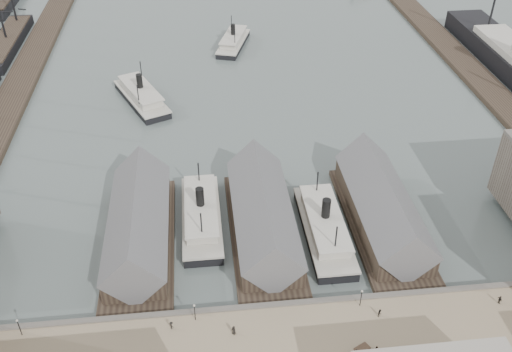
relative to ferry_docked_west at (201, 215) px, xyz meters
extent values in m
plane|color=#4D5957|center=(13.00, -21.97, -2.33)|extent=(900.00, 900.00, 0.00)
cube|color=#59544C|center=(13.00, -27.17, -1.18)|extent=(180.00, 1.20, 2.30)
cube|color=#2D231C|center=(-55.00, 78.03, -1.53)|extent=(10.00, 220.00, 1.60)
cube|color=#2D231C|center=(91.00, 68.03, -1.53)|extent=(10.00, 180.00, 1.60)
cube|color=#2D231C|center=(-13.00, -5.97, -1.73)|extent=(14.00, 42.00, 1.20)
cube|color=#2D231C|center=(-13.00, -4.97, 1.37)|extent=(12.00, 36.00, 5.00)
cube|color=#59595B|center=(-13.00, -4.97, 3.97)|extent=(12.60, 37.00, 12.60)
cube|color=#2D231C|center=(13.00, -5.97, -1.73)|extent=(14.00, 42.00, 1.20)
cube|color=#2D231C|center=(13.00, -4.97, 1.37)|extent=(12.00, 36.00, 5.00)
cube|color=#59595B|center=(13.00, -4.97, 3.97)|extent=(12.60, 37.00, 12.60)
cube|color=#2D231C|center=(39.00, -5.97, -1.73)|extent=(14.00, 42.00, 1.20)
cube|color=#2D231C|center=(39.00, -4.97, 1.37)|extent=(12.00, 36.00, 5.00)
cube|color=#59595B|center=(39.00, -4.97, 3.97)|extent=(12.60, 37.00, 12.60)
cylinder|color=black|center=(-32.00, -28.97, 1.47)|extent=(0.16, 0.16, 3.60)
sphere|color=beige|center=(-32.00, -28.97, 3.37)|extent=(0.44, 0.44, 0.44)
cylinder|color=black|center=(-2.00, -28.97, 1.47)|extent=(0.16, 0.16, 3.60)
sphere|color=beige|center=(-2.00, -28.97, 3.37)|extent=(0.44, 0.44, 0.44)
cylinder|color=black|center=(28.00, -28.97, 1.47)|extent=(0.16, 0.16, 3.60)
sphere|color=beige|center=(28.00, -28.97, 3.37)|extent=(0.44, 0.44, 0.44)
cube|color=black|center=(0.00, 0.00, -1.44)|extent=(7.97, 27.88, 1.79)
cube|color=beige|center=(0.00, 0.00, -0.14)|extent=(8.37, 27.88, 0.50)
cube|color=beige|center=(0.00, 0.00, 1.25)|extent=(6.47, 19.92, 2.19)
cube|color=beige|center=(0.00, 0.00, 2.65)|extent=(6.97, 21.91, 0.40)
cylinder|color=black|center=(0.00, 0.00, 4.84)|extent=(1.79, 1.79, 4.48)
cylinder|color=black|center=(0.00, 8.96, 4.64)|extent=(0.30, 0.30, 5.98)
cylinder|color=black|center=(0.00, -8.96, 4.64)|extent=(0.30, 0.30, 5.98)
cube|color=black|center=(26.00, -7.10, -1.41)|extent=(8.18, 28.64, 1.84)
cube|color=beige|center=(26.00, -7.10, -0.08)|extent=(8.59, 28.64, 0.51)
cube|color=beige|center=(26.00, -7.10, 1.35)|extent=(6.65, 20.46, 2.25)
cube|color=beige|center=(26.00, -7.10, 2.78)|extent=(7.16, 22.50, 0.41)
cylinder|color=black|center=(26.00, -7.10, 5.03)|extent=(1.84, 1.84, 4.60)
cylinder|color=black|center=(26.00, 2.11, 4.83)|extent=(0.31, 0.31, 6.14)
cylinder|color=black|center=(26.00, -16.30, 4.83)|extent=(0.31, 0.31, 6.14)
cube|color=black|center=(-15.95, 58.06, -1.45)|extent=(18.11, 28.25, 1.76)
cube|color=beige|center=(-15.95, 58.06, -0.18)|extent=(18.47, 28.41, 0.49)
cube|color=beige|center=(-15.95, 58.06, 1.19)|extent=(13.64, 20.49, 2.15)
cube|color=beige|center=(-15.95, 58.06, 2.56)|extent=(14.87, 22.48, 0.39)
cylinder|color=black|center=(-15.95, 58.06, 4.71)|extent=(1.76, 1.76, 4.40)
cylinder|color=black|center=(-15.95, 66.87, 4.52)|extent=(0.29, 0.29, 5.87)
cylinder|color=black|center=(-15.95, 49.25, 4.52)|extent=(0.29, 0.29, 5.87)
cube|color=black|center=(14.76, 97.56, -1.54)|extent=(14.06, 25.52, 1.58)
cube|color=beige|center=(14.76, 97.56, -0.41)|extent=(14.40, 25.63, 0.44)
cube|color=beige|center=(14.76, 97.56, 0.82)|extent=(10.70, 18.44, 1.93)
cube|color=beige|center=(14.76, 97.56, 2.05)|extent=(11.65, 20.24, 0.35)
cylinder|color=black|center=(14.76, 97.56, 3.98)|extent=(1.58, 1.58, 3.95)
cylinder|color=black|center=(14.76, 105.45, 3.80)|extent=(0.26, 0.26, 5.26)
cylinder|color=black|center=(14.76, 89.67, 3.80)|extent=(0.26, 0.26, 5.26)
cube|color=black|center=(-66.07, 105.77, -0.66)|extent=(8.35, 48.24, 3.34)
cube|color=#2D231C|center=(-66.07, 105.77, 1.28)|extent=(7.88, 43.41, 0.56)
cube|color=#3F2D21|center=(25.60, -39.08, 0.57)|extent=(3.00, 2.51, 0.25)
cylinder|color=black|center=(25.92, -38.46, 0.22)|extent=(1.02, 0.57, 1.10)
imported|color=black|center=(-6.18, -30.48, 0.48)|extent=(1.14, 1.20, 1.63)
imported|color=black|center=(4.56, -32.80, 0.57)|extent=(1.04, 1.01, 1.81)
imported|color=black|center=(30.86, -31.74, 0.47)|extent=(0.97, 0.99, 1.61)
imported|color=black|center=(53.50, -31.28, 0.55)|extent=(0.72, 1.12, 1.77)
camera|label=1|loc=(1.22, -97.37, 79.57)|focal=40.00mm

